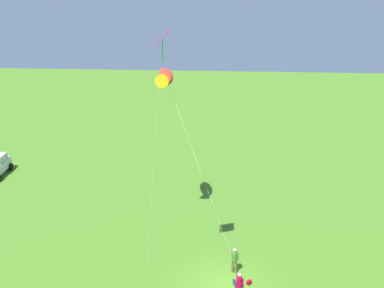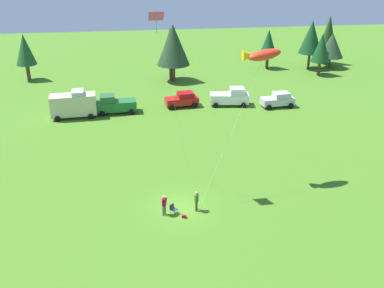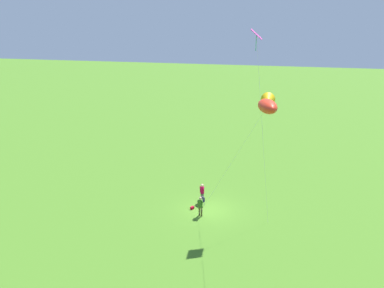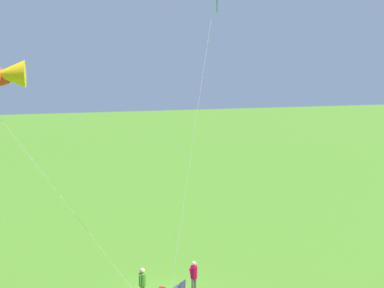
{
  "view_description": "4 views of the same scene",
  "coord_description": "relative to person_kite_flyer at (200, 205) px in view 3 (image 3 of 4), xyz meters",
  "views": [
    {
      "loc": [
        -23.14,
        0.0,
        16.56
      ],
      "look_at": [
        2.52,
        2.24,
        8.0
      ],
      "focal_mm": 42.0,
      "sensor_mm": 36.0,
      "label": 1
    },
    {
      "loc": [
        -3.37,
        -30.76,
        19.71
      ],
      "look_at": [
        0.94,
        0.09,
        5.59
      ],
      "focal_mm": 42.0,
      "sensor_mm": 36.0,
      "label": 2
    },
    {
      "loc": [
        34.31,
        4.65,
        17.8
      ],
      "look_at": [
        2.54,
        -1.0,
        6.77
      ],
      "focal_mm": 42.0,
      "sensor_mm": 36.0,
      "label": 3
    },
    {
      "loc": [
        4.48,
        23.36,
        12.04
      ],
      "look_at": [
        -0.6,
        2.16,
        8.14
      ],
      "focal_mm": 50.0,
      "sensor_mm": 36.0,
      "label": 4
    }
  ],
  "objects": [
    {
      "name": "backpack_on_grass",
      "position": [
        -1.11,
        -0.89,
        -0.91
      ],
      "size": [
        0.39,
        0.35,
        0.22
      ],
      "primitive_type": "cube",
      "rotation": [
        0.0,
        0.0,
        5.76
      ],
      "color": "#A1051B",
      "rests_on": "ground"
    },
    {
      "name": "person_spectator",
      "position": [
        -2.6,
        -0.26,
        0.0
      ],
      "size": [
        0.54,
        0.51,
        1.74
      ],
      "rotation": [
        0.0,
        0.0,
        5.53
      ],
      "color": "#565543",
      "rests_on": "ground"
    },
    {
      "name": "folding_chair",
      "position": [
        -1.9,
        -0.18,
        -0.53
      ],
      "size": [
        0.68,
        0.68,
        0.82
      ],
      "rotation": [
        0.0,
        0.0,
        5.49
      ],
      "color": "#32324E",
      "rests_on": "ground"
    },
    {
      "name": "ground_plane",
      "position": [
        -1.21,
        0.53,
        -1.02
      ],
      "size": [
        160.0,
        160.0,
        0.0
      ],
      "primitive_type": "plane",
      "color": "#457720"
    },
    {
      "name": "person_kite_flyer",
      "position": [
        0.0,
        0.0,
        0.0
      ],
      "size": [
        0.45,
        0.52,
        1.74
      ],
      "rotation": [
        0.0,
        0.0,
        5.84
      ],
      "color": "brown",
      "rests_on": "ground"
    },
    {
      "name": "kite_diamond_rainbow",
      "position": [
        -2.43,
        3.91,
        13.24
      ],
      "size": [
        3.29,
        2.19,
        15.04
      ],
      "color": "#CF3F99",
      "rests_on": "ground"
    },
    {
      "name": "kite_large_fish",
      "position": [
        6.04,
        5.05,
        10.18
      ],
      "size": [
        7.95,
        6.12,
        11.8
      ],
      "color": "red",
      "rests_on": "ground"
    }
  ]
}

